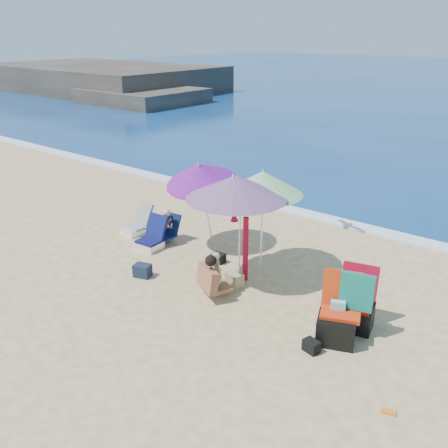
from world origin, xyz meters
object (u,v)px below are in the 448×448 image
Objects in this scene: chair_rainbow at (137,225)px; person_center at (213,275)px; furled_umbrella at (243,243)px; umbrella_striped at (263,183)px; umbrella_turquoise at (236,187)px; chair_navy at (151,240)px; camp_chair_left at (337,322)px; umbrella_blue at (200,173)px; camp_chair_right at (355,307)px; person_left at (167,226)px.

person_center is at bearing -19.57° from chair_rainbow.
person_center is (-0.05, -0.83, -0.37)m from furled_umbrella.
furled_umbrella is at bearing -90.31° from umbrella_striped.
chair_navy is (-2.41, 0.06, -1.71)m from umbrella_turquoise.
umbrella_striped is at bearing 151.61° from camp_chair_left.
umbrella_blue is at bearing 161.47° from camp_chair_left.
umbrella_turquoise is at bearing -136.68° from furled_umbrella.
furled_umbrella is 1.66× the size of person_center.
chair_rainbow is 5.87m from camp_chair_right.
chair_navy is 0.67× the size of camp_chair_right.
furled_umbrella is at bearing -6.16° from chair_rainbow.
furled_umbrella is (1.65, -0.66, -0.93)m from umbrella_blue.
furled_umbrella reaches higher than camp_chair_left.
camp_chair_right is (5.84, -0.58, 0.20)m from chair_rainbow.
umbrella_turquoise reaches higher than chair_rainbow.
camp_chair_left is 4.98m from person_left.
camp_chair_right reaches higher than person_left.
furled_umbrella is 1.33× the size of camp_chair_right.
umbrella_striped is at bearing 89.69° from furled_umbrella.
umbrella_striped is at bearing 161.68° from camp_chair_right.
furled_umbrella is at bearing -10.42° from person_left.
umbrella_blue is at bearing 13.16° from person_left.
person_center is (2.47, -0.79, 0.23)m from chair_navy.
umbrella_striped is 2.44× the size of person_center.
furled_umbrella is at bearing 43.32° from umbrella_turquoise.
chair_navy is 2.60m from person_center.
chair_rainbow is 0.88× the size of person_left.
camp_chair_right is 4.96m from person_left.
chair_navy is at bearing -166.05° from umbrella_striped.
person_center reaches higher than chair_navy.
person_left is at bearing -177.15° from umbrella_striped.
furled_umbrella is 2.00× the size of chair_navy.
umbrella_blue reaches higher than chair_navy.
camp_chair_left is at bearing -16.10° from furled_umbrella.
chair_navy reaches higher than chair_rainbow.
furled_umbrella is 2.59m from person_left.
person_left is at bearing 5.65° from chair_rainbow.
umbrella_striped reaches higher than furled_umbrella.
person_center is (3.39, -1.20, 0.23)m from chair_rainbow.
umbrella_striped is at bearing 81.12° from umbrella_turquoise.
umbrella_striped reaches higher than camp_chair_left.
umbrella_striped reaches higher than person_center.
umbrella_turquoise is at bearing -1.39° from chair_navy.
umbrella_blue is at bearing 136.98° from person_center.
chair_rainbow is at bearing 169.74° from camp_chair_left.
umbrella_blue is 2.01m from furled_umbrella.
umbrella_turquoise is at bearing 166.70° from camp_chair_left.
umbrella_striped reaches higher than chair_rainbow.
camp_chair_right is (4.06, -0.87, -1.33)m from umbrella_blue.
chair_navy is 4.93m from camp_chair_right.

